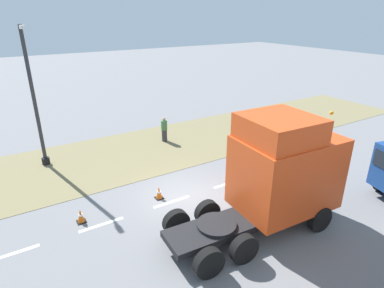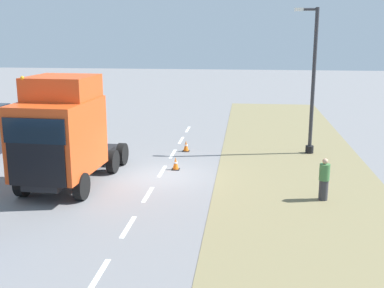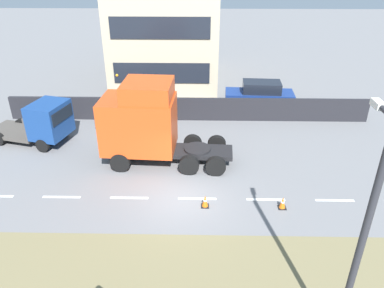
# 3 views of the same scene
# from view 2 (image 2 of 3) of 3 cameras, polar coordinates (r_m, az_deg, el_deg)

# --- Properties ---
(ground_plane) EXTENTS (120.00, 120.00, 0.00)m
(ground_plane) POSITION_cam_2_polar(r_m,az_deg,el_deg) (21.28, -3.88, -3.78)
(ground_plane) COLOR slate
(ground_plane) RESTS_ON ground
(grass_verge) EXTENTS (7.00, 44.00, 0.01)m
(grass_verge) POSITION_cam_2_polar(r_m,az_deg,el_deg) (21.07, 12.43, -4.22)
(grass_verge) COLOR olive
(grass_verge) RESTS_ON ground
(lane_markings) EXTENTS (0.16, 21.00, 0.00)m
(lane_markings) POSITION_cam_2_polar(r_m,az_deg,el_deg) (21.94, -3.56, -3.25)
(lane_markings) COLOR white
(lane_markings) RESTS_ON ground
(lorry_cab) EXTENTS (3.05, 7.01, 4.66)m
(lorry_cab) POSITION_cam_2_polar(r_m,az_deg,el_deg) (19.68, -15.17, 1.20)
(lorry_cab) COLOR black
(lorry_cab) RESTS_ON ground
(lamp_post) EXTENTS (1.33, 0.42, 7.35)m
(lamp_post) POSITION_cam_2_polar(r_m,az_deg,el_deg) (25.24, 14.01, 6.23)
(lamp_post) COLOR black
(lamp_post) RESTS_ON ground
(pedestrian) EXTENTS (0.39, 0.39, 1.62)m
(pedestrian) POSITION_cam_2_polar(r_m,az_deg,el_deg) (18.69, 15.38, -4.13)
(pedestrian) COLOR #333338
(pedestrian) RESTS_ON ground
(traffic_cone_lead) EXTENTS (0.36, 0.36, 0.58)m
(traffic_cone_lead) POSITION_cam_2_polar(r_m,az_deg,el_deg) (25.44, -0.72, -0.25)
(traffic_cone_lead) COLOR black
(traffic_cone_lead) RESTS_ON ground
(traffic_cone_trailing) EXTENTS (0.36, 0.36, 0.58)m
(traffic_cone_trailing) POSITION_cam_2_polar(r_m,az_deg,el_deg) (22.11, -1.96, -2.34)
(traffic_cone_trailing) COLOR black
(traffic_cone_trailing) RESTS_ON ground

